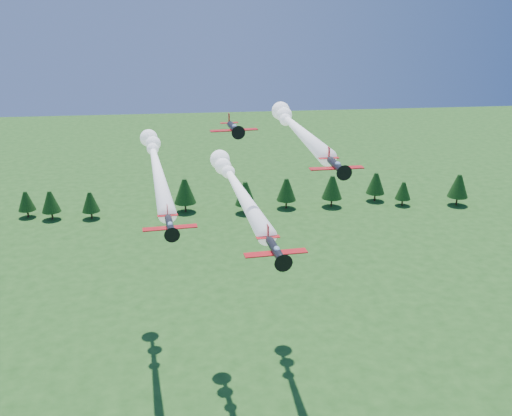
{
  "coord_description": "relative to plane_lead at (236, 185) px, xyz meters",
  "views": [
    {
      "loc": [
        -8.4,
        -71.07,
        66.41
      ],
      "look_at": [
        0.42,
        0.0,
        40.77
      ],
      "focal_mm": 40.0,
      "sensor_mm": 36.0,
      "label": 1
    }
  ],
  "objects": [
    {
      "name": "plane_lead",
      "position": [
        0.0,
        0.0,
        0.0
      ],
      "size": [
        9.46,
        48.22,
        3.7
      ],
      "rotation": [
        0.0,
        0.0,
        0.09
      ],
      "color": "black",
      "rests_on": "ground"
    },
    {
      "name": "plane_left",
      "position": [
        -13.47,
        12.2,
        0.93
      ],
      "size": [
        10.48,
        56.92,
        3.7
      ],
      "rotation": [
        0.0,
        0.0,
        0.1
      ],
      "color": "black",
      "rests_on": "ground"
    },
    {
      "name": "plane_right",
      "position": [
        11.62,
        10.5,
        7.28
      ],
      "size": [
        7.49,
        47.62,
        3.7
      ],
      "rotation": [
        0.0,
        0.0,
        0.03
      ],
      "color": "black",
      "rests_on": "ground"
    },
    {
      "name": "plane_slot",
      "position": [
        -1.18,
        -10.34,
        11.63
      ],
      "size": [
        6.77,
        7.34,
        2.37
      ],
      "rotation": [
        0.0,
        0.0,
        0.11
      ],
      "color": "black",
      "rests_on": "ground"
    },
    {
      "name": "treeline",
      "position": [
        11.1,
        92.92,
        -31.99
      ],
      "size": [
        173.76,
        14.81,
        11.53
      ],
      "color": "#382314",
      "rests_on": "ground"
    }
  ]
}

